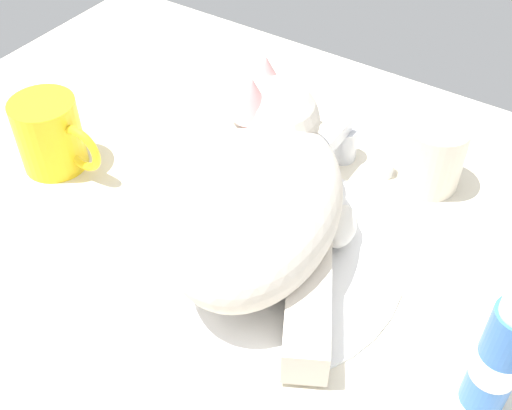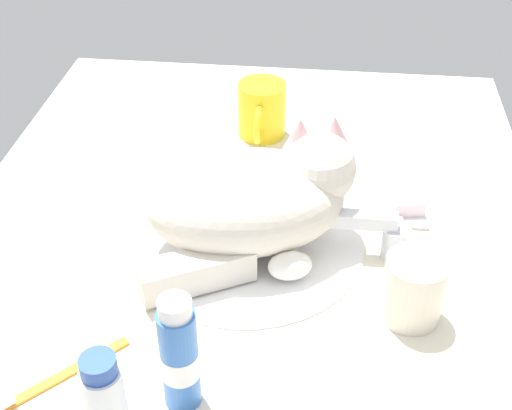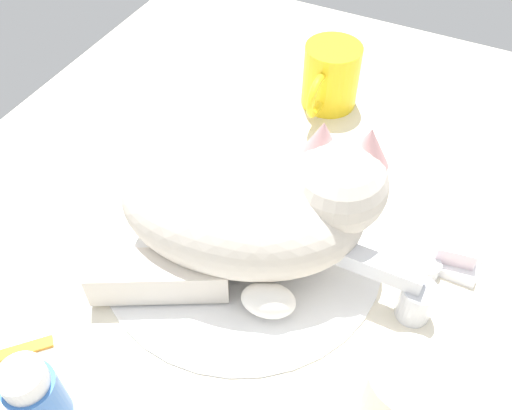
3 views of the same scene
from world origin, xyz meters
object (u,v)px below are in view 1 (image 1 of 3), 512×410
object	(u,v)px
soap_bar	(281,109)
cat	(262,194)
coffee_mug	(51,135)
rinse_cup	(433,156)
toothpaste_bottle	(500,357)
faucet	(338,145)

from	to	relation	value
soap_bar	cat	bearing A→B (deg)	-63.57
coffee_mug	rinse_cup	size ratio (longest dim) A/B	1.45
rinse_cup	toothpaste_bottle	distance (cm)	29.01
cat	soap_bar	xyz separation A→B (cm)	(-10.01, 20.13, -5.29)
rinse_cup	toothpaste_bottle	size ratio (longest dim) A/B	0.59
rinse_cup	soap_bar	size ratio (longest dim) A/B	1.21
faucet	cat	distance (cm)	17.43
faucet	toothpaste_bottle	world-z (taller)	toothpaste_bottle
soap_bar	toothpaste_bottle	bearing A→B (deg)	-34.54
cat	coffee_mug	xyz separation A→B (cm)	(-28.79, -2.45, -3.01)
cat	soap_bar	bearing A→B (deg)	116.43
cat	rinse_cup	world-z (taller)	cat
coffee_mug	toothpaste_bottle	xyz separation A→B (cm)	(55.28, -2.54, 2.11)
faucet	rinse_cup	world-z (taller)	rinse_cup
faucet	toothpaste_bottle	bearing A→B (deg)	-39.74
faucet	soap_bar	distance (cm)	10.86
toothpaste_bottle	cat	bearing A→B (deg)	169.34
faucet	cat	world-z (taller)	cat
rinse_cup	soap_bar	distance (cm)	21.40
cat	soap_bar	size ratio (longest dim) A/B	4.26
cat	toothpaste_bottle	xyz separation A→B (cm)	(26.49, -4.99, -0.90)
cat	rinse_cup	distance (cm)	22.88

